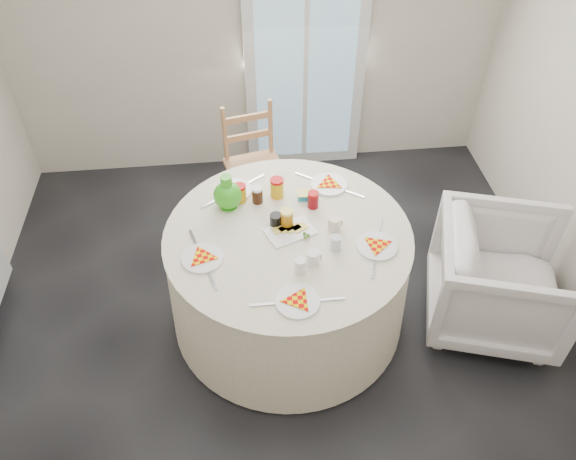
{
  "coord_description": "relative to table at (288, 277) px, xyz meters",
  "views": [
    {
      "loc": [
        -0.2,
        -2.29,
        3.13
      ],
      "look_at": [
        0.07,
        0.16,
        0.8
      ],
      "focal_mm": 35.0,
      "sensor_mm": 36.0,
      "label": 1
    }
  ],
  "objects": [
    {
      "name": "mugs_glasses",
      "position": [
        0.11,
        -0.04,
        0.44
      ],
      "size": [
        0.59,
        0.59,
        0.1
      ],
      "primitive_type": null,
      "rotation": [
        0.0,
        0.0,
        -0.04
      ],
      "color": "gray",
      "rests_on": "table"
    },
    {
      "name": "cheese_platter",
      "position": [
        0.01,
        0.01,
        0.4
      ],
      "size": [
        0.33,
        0.28,
        0.04
      ],
      "primitive_type": null,
      "rotation": [
        0.0,
        0.0,
        0.38
      ],
      "color": "white",
      "rests_on": "table"
    },
    {
      "name": "place_settings",
      "position": [
        0.0,
        0.0,
        0.4
      ],
      "size": [
        1.74,
        1.74,
        0.02
      ],
      "primitive_type": null,
      "rotation": [
        0.0,
        0.0,
        0.41
      ],
      "color": "silver",
      "rests_on": "table"
    },
    {
      "name": "jar_cluster",
      "position": [
        -0.05,
        0.28,
        0.45
      ],
      "size": [
        0.58,
        0.4,
        0.15
      ],
      "primitive_type": null,
      "rotation": [
        0.0,
        0.0,
        -0.3
      ],
      "color": "brown",
      "rests_on": "table"
    },
    {
      "name": "armchair",
      "position": [
        1.37,
        -0.18,
        0.02
      ],
      "size": [
        0.98,
        1.01,
        0.85
      ],
      "primitive_type": "imported",
      "rotation": [
        0.0,
        0.0,
        1.28
      ],
      "color": "silver",
      "rests_on": "floor"
    },
    {
      "name": "table",
      "position": [
        0.0,
        0.0,
        0.0
      ],
      "size": [
        1.57,
        1.57,
        0.79
      ],
      "primitive_type": "cylinder",
      "color": "white",
      "rests_on": "floor"
    },
    {
      "name": "glass_door",
      "position": [
        0.33,
        1.79,
        0.68
      ],
      "size": [
        1.0,
        0.08,
        2.1
      ],
      "primitive_type": "cube",
      "color": "silver",
      "rests_on": "floor"
    },
    {
      "name": "floor",
      "position": [
        -0.07,
        -0.16,
        -0.38
      ],
      "size": [
        4.0,
        4.0,
        0.0
      ],
      "primitive_type": "plane",
      "color": "black",
      "rests_on": "ground"
    },
    {
      "name": "butter_tub",
      "position": [
        0.15,
        0.32,
        0.41
      ],
      "size": [
        0.12,
        0.09,
        0.04
      ],
      "primitive_type": "cube",
      "rotation": [
        0.0,
        0.0,
        -0.09
      ],
      "color": "teal",
      "rests_on": "table"
    },
    {
      "name": "wooden_chair",
      "position": [
        -0.14,
        1.07,
        0.09
      ],
      "size": [
        0.51,
        0.49,
        0.96
      ],
      "primitive_type": null,
      "rotation": [
        0.0,
        0.0,
        0.22
      ],
      "color": "tan",
      "rests_on": "floor"
    },
    {
      "name": "wall_back",
      "position": [
        -0.07,
        1.84,
        0.93
      ],
      "size": [
        4.0,
        0.02,
        2.6
      ],
      "primitive_type": "cube",
      "color": "#BCB5A3",
      "rests_on": "floor"
    },
    {
      "name": "green_pitcher",
      "position": [
        -0.35,
        0.29,
        0.49
      ],
      "size": [
        0.22,
        0.22,
        0.23
      ],
      "primitive_type": null,
      "rotation": [
        0.0,
        0.0,
        0.26
      ],
      "color": "green",
      "rests_on": "table"
    }
  ]
}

